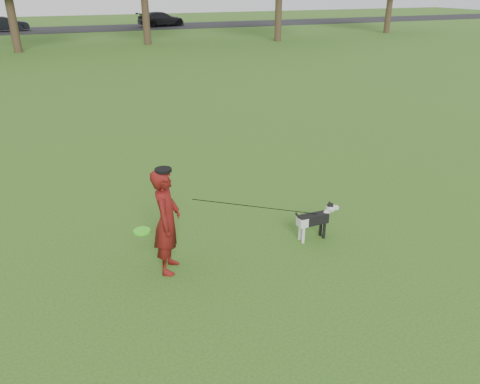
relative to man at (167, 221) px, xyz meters
name	(u,v)px	position (x,y,z in m)	size (l,w,h in m)	color
ground	(237,234)	(1.28, 0.59, -0.78)	(120.00, 120.00, 0.00)	#285116
road	(72,29)	(1.28, 40.59, -0.77)	(120.00, 7.00, 0.02)	black
man	(167,221)	(0.00, 0.00, 0.00)	(0.57, 0.37, 1.56)	#5C0D0D
dog	(316,218)	(2.42, 0.00, -0.41)	(0.80, 0.16, 0.61)	black
car_mid	(6,24)	(-3.98, 40.59, -0.17)	(1.24, 3.56, 1.17)	black
car_right	(161,19)	(9.38, 40.59, -0.12)	(1.81, 4.44, 1.29)	black
man_held_items	(258,207)	(1.38, -0.03, -0.01)	(3.02, 0.36, 1.16)	#3CDA1B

